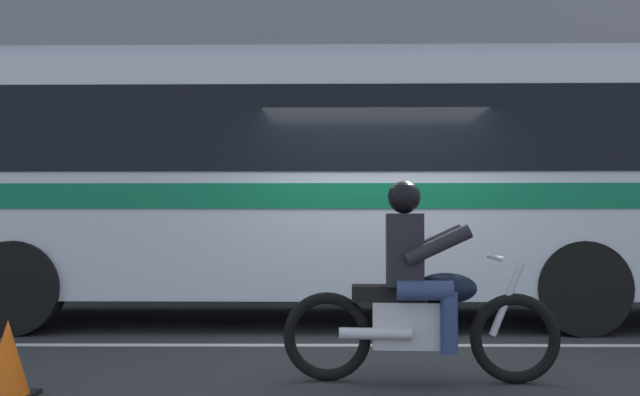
{
  "coord_description": "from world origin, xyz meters",
  "views": [
    {
      "loc": [
        -0.56,
        -7.52,
        1.23
      ],
      "look_at": [
        -0.61,
        -0.31,
        1.5
      ],
      "focal_mm": 38.33,
      "sensor_mm": 36.0,
      "label": 1
    }
  ],
  "objects": [
    {
      "name": "ground_plane",
      "position": [
        0.0,
        0.0,
        0.0
      ],
      "size": [
        60.0,
        60.0,
        0.0
      ],
      "primitive_type": "plane",
      "color": "#2B2B2D"
    },
    {
      "name": "sidewalk_curb",
      "position": [
        0.0,
        5.1,
        0.07
      ],
      "size": [
        28.0,
        3.8,
        0.15
      ],
      "primitive_type": "cube",
      "color": "gray",
      "rests_on": "ground_plane"
    },
    {
      "name": "lane_center_stripe",
      "position": [
        0.0,
        -0.6,
        0.0
      ],
      "size": [
        26.6,
        0.14,
        0.01
      ],
      "primitive_type": "cube",
      "color": "silver",
      "rests_on": "ground_plane"
    },
    {
      "name": "office_building_facade",
      "position": [
        0.0,
        7.39,
        5.45
      ],
      "size": [
        28.0,
        0.89,
        10.89
      ],
      "color": "gray",
      "rests_on": "ground_plane"
    },
    {
      "name": "transit_bus",
      "position": [
        -0.67,
        1.19,
        1.88
      ],
      "size": [
        10.69,
        2.69,
        3.22
      ],
      "color": "silver",
      "rests_on": "ground_plane"
    },
    {
      "name": "motorcycle_with_rider",
      "position": [
        0.17,
        -2.19,
        0.66
      ],
      "size": [
        2.14,
        0.64,
        1.56
      ],
      "color": "black",
      "rests_on": "ground_plane"
    },
    {
      "name": "fire_hydrant",
      "position": [
        1.61,
        4.02,
        0.52
      ],
      "size": [
        0.22,
        0.3,
        0.75
      ],
      "color": "gold",
      "rests_on": "sidewalk_curb"
    },
    {
      "name": "traffic_cone",
      "position": [
        -2.79,
        -2.71,
        0.26
      ],
      "size": [
        0.36,
        0.36,
        0.55
      ],
      "color": "#EA590F",
      "rests_on": "ground_plane"
    }
  ]
}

